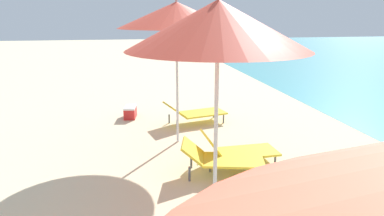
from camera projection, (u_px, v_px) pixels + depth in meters
umbrella_second at (218, 25)px, 3.89m from camera, size 2.15×2.15×2.87m
lounger_second_shoreside at (221, 158)px, 5.76m from camera, size 1.48×0.91×0.59m
umbrella_farthest at (176, 15)px, 6.68m from camera, size 2.33×2.33×2.95m
lounger_farthest_shoreside at (194, 112)px, 8.55m from camera, size 1.63×0.98×0.58m
lounger_farthest_inland at (237, 150)px, 6.24m from camera, size 1.41×0.65×0.62m
cooler_box at (130, 112)px, 9.07m from camera, size 0.36×0.57×0.31m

